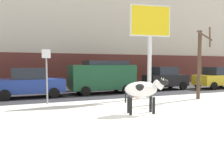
{
  "coord_description": "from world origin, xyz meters",
  "views": [
    {
      "loc": [
        -3.74,
        -7.45,
        2.04
      ],
      "look_at": [
        0.49,
        2.78,
        1.1
      ],
      "focal_mm": 36.49,
      "sensor_mm": 36.0,
      "label": 1
    }
  ],
  "objects_px": {
    "billboard": "(150,27)",
    "car_darkgreen_van": "(102,76)",
    "street_sign": "(47,72)",
    "car_yellow_sedan": "(218,78)",
    "car_blue_sedan": "(29,83)",
    "pedestrian_by_cars": "(96,78)",
    "cow_holstein": "(143,90)",
    "car_black_hatchback": "(165,78)",
    "bare_tree_left_lot": "(200,62)"
  },
  "relations": [
    {
      "from": "cow_holstein",
      "to": "car_blue_sedan",
      "type": "bearing_deg",
      "value": 121.52
    },
    {
      "from": "pedestrian_by_cars",
      "to": "bare_tree_left_lot",
      "type": "relative_size",
      "value": 0.42
    },
    {
      "from": "car_yellow_sedan",
      "to": "street_sign",
      "type": "xyz_separation_m",
      "value": [
        -14.69,
        -2.62,
        0.76
      ]
    },
    {
      "from": "bare_tree_left_lot",
      "to": "street_sign",
      "type": "xyz_separation_m",
      "value": [
        -8.58,
        1.65,
        -0.53
      ]
    },
    {
      "from": "cow_holstein",
      "to": "car_yellow_sedan",
      "type": "distance_m",
      "value": 13.03
    },
    {
      "from": "pedestrian_by_cars",
      "to": "street_sign",
      "type": "relative_size",
      "value": 0.61
    },
    {
      "from": "car_black_hatchback",
      "to": "bare_tree_left_lot",
      "type": "bearing_deg",
      "value": -103.28
    },
    {
      "from": "car_darkgreen_van",
      "to": "pedestrian_by_cars",
      "type": "height_order",
      "value": "car_darkgreen_van"
    },
    {
      "from": "car_darkgreen_van",
      "to": "cow_holstein",
      "type": "bearing_deg",
      "value": -96.36
    },
    {
      "from": "cow_holstein",
      "to": "pedestrian_by_cars",
      "type": "xyz_separation_m",
      "value": [
        1.42,
        10.31,
        -0.12
      ]
    },
    {
      "from": "street_sign",
      "to": "billboard",
      "type": "bearing_deg",
      "value": -1.73
    },
    {
      "from": "car_blue_sedan",
      "to": "pedestrian_by_cars",
      "type": "relative_size",
      "value": 2.44
    },
    {
      "from": "car_darkgreen_van",
      "to": "car_black_hatchback",
      "type": "xyz_separation_m",
      "value": [
        5.59,
        0.31,
        -0.32
      ]
    },
    {
      "from": "pedestrian_by_cars",
      "to": "billboard",
      "type": "bearing_deg",
      "value": -79.62
    },
    {
      "from": "billboard",
      "to": "car_darkgreen_van",
      "type": "bearing_deg",
      "value": 119.12
    },
    {
      "from": "billboard",
      "to": "street_sign",
      "type": "bearing_deg",
      "value": 178.27
    },
    {
      "from": "car_blue_sedan",
      "to": "car_yellow_sedan",
      "type": "xyz_separation_m",
      "value": [
        15.42,
        -0.24,
        0.0
      ]
    },
    {
      "from": "car_darkgreen_van",
      "to": "street_sign",
      "type": "xyz_separation_m",
      "value": [
        -4.19,
        -3.12,
        0.43
      ]
    },
    {
      "from": "billboard",
      "to": "car_blue_sedan",
      "type": "distance_m",
      "value": 8.17
    },
    {
      "from": "car_yellow_sedan",
      "to": "car_darkgreen_van",
      "type": "bearing_deg",
      "value": 177.27
    },
    {
      "from": "car_blue_sedan",
      "to": "car_darkgreen_van",
      "type": "relative_size",
      "value": 0.91
    },
    {
      "from": "billboard",
      "to": "street_sign",
      "type": "distance_m",
      "value": 6.59
    },
    {
      "from": "car_black_hatchback",
      "to": "cow_holstein",
      "type": "bearing_deg",
      "value": -130.97
    },
    {
      "from": "cow_holstein",
      "to": "billboard",
      "type": "distance_m",
      "value": 5.63
    },
    {
      "from": "car_darkgreen_van",
      "to": "car_yellow_sedan",
      "type": "bearing_deg",
      "value": -2.73
    },
    {
      "from": "billboard",
      "to": "cow_holstein",
      "type": "bearing_deg",
      "value": -125.23
    },
    {
      "from": "street_sign",
      "to": "bare_tree_left_lot",
      "type": "bearing_deg",
      "value": -10.91
    },
    {
      "from": "street_sign",
      "to": "cow_holstein",
      "type": "bearing_deg",
      "value": -48.81
    },
    {
      "from": "car_darkgreen_van",
      "to": "street_sign",
      "type": "bearing_deg",
      "value": -143.32
    },
    {
      "from": "car_yellow_sedan",
      "to": "car_black_hatchback",
      "type": "bearing_deg",
      "value": 170.56
    },
    {
      "from": "pedestrian_by_cars",
      "to": "car_yellow_sedan",
      "type": "bearing_deg",
      "value": -21.01
    },
    {
      "from": "car_darkgreen_van",
      "to": "bare_tree_left_lot",
      "type": "relative_size",
      "value": 1.12
    },
    {
      "from": "car_blue_sedan",
      "to": "cow_holstein",
      "type": "bearing_deg",
      "value": -58.48
    },
    {
      "from": "car_darkgreen_van",
      "to": "car_black_hatchback",
      "type": "bearing_deg",
      "value": 3.22
    },
    {
      "from": "car_yellow_sedan",
      "to": "street_sign",
      "type": "bearing_deg",
      "value": -169.87
    },
    {
      "from": "car_darkgreen_van",
      "to": "pedestrian_by_cars",
      "type": "relative_size",
      "value": 2.67
    },
    {
      "from": "cow_holstein",
      "to": "car_black_hatchback",
      "type": "distance_m",
      "value": 9.72
    },
    {
      "from": "cow_holstein",
      "to": "car_blue_sedan",
      "type": "distance_m",
      "value": 7.93
    },
    {
      "from": "car_yellow_sedan",
      "to": "pedestrian_by_cars",
      "type": "height_order",
      "value": "car_yellow_sedan"
    },
    {
      "from": "car_darkgreen_van",
      "to": "car_blue_sedan",
      "type": "bearing_deg",
      "value": -176.92
    },
    {
      "from": "car_blue_sedan",
      "to": "car_yellow_sedan",
      "type": "height_order",
      "value": "same"
    },
    {
      "from": "car_blue_sedan",
      "to": "car_darkgreen_van",
      "type": "bearing_deg",
      "value": 3.08
    },
    {
      "from": "billboard",
      "to": "car_yellow_sedan",
      "type": "relative_size",
      "value": 1.32
    },
    {
      "from": "cow_holstein",
      "to": "pedestrian_by_cars",
      "type": "height_order",
      "value": "pedestrian_by_cars"
    },
    {
      "from": "car_black_hatchback",
      "to": "car_yellow_sedan",
      "type": "relative_size",
      "value": 0.83
    },
    {
      "from": "cow_holstein",
      "to": "car_black_hatchback",
      "type": "bearing_deg",
      "value": 49.03
    },
    {
      "from": "pedestrian_by_cars",
      "to": "cow_holstein",
      "type": "bearing_deg",
      "value": -97.83
    },
    {
      "from": "cow_holstein",
      "to": "bare_tree_left_lot",
      "type": "height_order",
      "value": "bare_tree_left_lot"
    },
    {
      "from": "car_black_hatchback",
      "to": "car_yellow_sedan",
      "type": "xyz_separation_m",
      "value": [
        4.9,
        -0.82,
        -0.02
      ]
    },
    {
      "from": "car_yellow_sedan",
      "to": "pedestrian_by_cars",
      "type": "distance_m",
      "value": 10.56
    }
  ]
}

